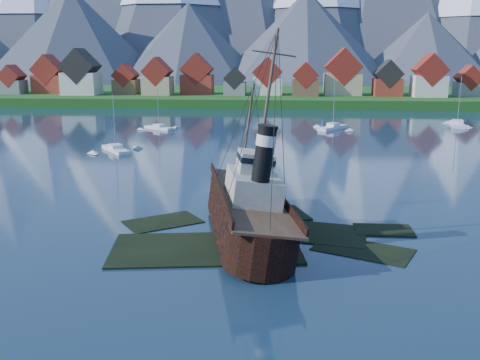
# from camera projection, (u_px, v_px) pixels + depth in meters

# --- Properties ---
(ground) EXTENTS (1400.00, 1400.00, 0.00)m
(ground) POSITION_uv_depth(u_px,v_px,m) (239.00, 243.00, 52.96)
(ground) COLOR #162A3D
(ground) RESTS_ON ground
(shoal) EXTENTS (31.71, 21.24, 1.14)m
(shoal) POSITION_uv_depth(u_px,v_px,m) (258.00, 239.00, 54.98)
(shoal) COLOR black
(shoal) RESTS_ON ground
(shore_bank) EXTENTS (600.00, 80.00, 3.20)m
(shore_bank) POSITION_uv_depth(u_px,v_px,m) (273.00, 99.00, 217.79)
(shore_bank) COLOR #154012
(shore_bank) RESTS_ON ground
(seawall) EXTENTS (600.00, 2.50, 2.00)m
(seawall) POSITION_uv_depth(u_px,v_px,m) (271.00, 109.00, 180.94)
(seawall) COLOR #3F3D38
(seawall) RESTS_ON ground
(town) EXTENTS (250.96, 16.69, 17.30)m
(town) POSITION_uv_depth(u_px,v_px,m) (185.00, 79.00, 201.03)
(town) COLOR maroon
(town) RESTS_ON ground
(tugboat_wreck) EXTENTS (6.41, 27.63, 21.89)m
(tugboat_wreck) POSITION_uv_depth(u_px,v_px,m) (245.00, 206.00, 55.96)
(tugboat_wreck) COLOR black
(tugboat_wreck) RESTS_ON ground
(sailboat_a) EXTENTS (7.54, 8.82, 11.40)m
(sailboat_a) POSITION_uv_depth(u_px,v_px,m) (116.00, 150.00, 102.23)
(sailboat_a) COLOR silver
(sailboat_a) RESTS_ON ground
(sailboat_c) EXTENTS (8.03, 6.16, 10.60)m
(sailboat_c) POSITION_uv_depth(u_px,v_px,m) (159.00, 128.00, 131.88)
(sailboat_c) COLOR silver
(sailboat_c) RESTS_ON ground
(sailboat_d) EXTENTS (7.98, 9.18, 13.34)m
(sailboat_d) POSITION_uv_depth(u_px,v_px,m) (333.00, 128.00, 131.68)
(sailboat_d) COLOR silver
(sailboat_d) RESTS_ON ground
(sailboat_e) EXTENTS (4.74, 11.61, 13.09)m
(sailboat_e) POSITION_uv_depth(u_px,v_px,m) (457.00, 125.00, 137.95)
(sailboat_e) COLOR silver
(sailboat_e) RESTS_ON ground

